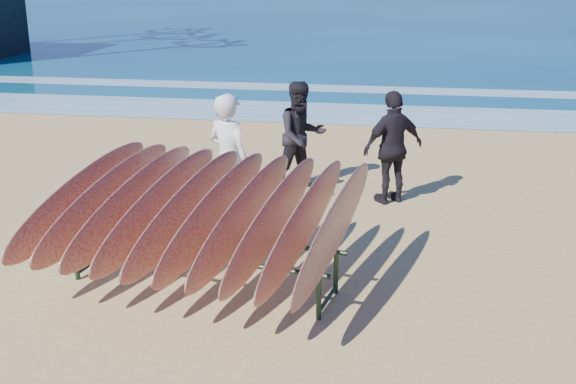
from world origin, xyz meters
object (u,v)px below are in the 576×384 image
(surfboard_rack, at_px, (201,212))
(person_dark_b, at_px, (393,148))
(person_white, at_px, (229,161))
(person_dark_a, at_px, (301,136))

(surfboard_rack, bearing_deg, person_dark_b, 69.21)
(surfboard_rack, xyz_separation_m, person_white, (-0.18, 2.04, 0.02))
(surfboard_rack, xyz_separation_m, person_dark_b, (2.03, 3.40, -0.05))
(person_white, xyz_separation_m, person_dark_a, (0.74, 1.82, -0.06))
(surfboard_rack, xyz_separation_m, person_dark_a, (0.56, 3.86, -0.03))
(surfboard_rack, bearing_deg, person_dark_a, 91.79)
(person_white, relative_size, person_dark_a, 1.07)
(person_white, distance_m, person_dark_a, 1.97)
(surfboard_rack, height_order, person_dark_a, person_dark_a)
(person_dark_b, bearing_deg, surfboard_rack, 24.29)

